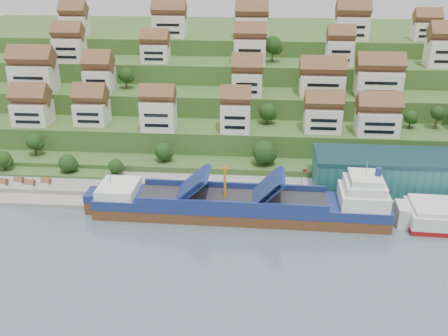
{
  "coord_description": "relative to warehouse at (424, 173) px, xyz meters",
  "views": [
    {
      "loc": [
        6.61,
        -112.08,
        64.77
      ],
      "look_at": [
        -3.28,
        14.0,
        8.0
      ],
      "focal_mm": 40.0,
      "sensor_mm": 36.0,
      "label": 1
    }
  ],
  "objects": [
    {
      "name": "warehouse",
      "position": [
        0.0,
        0.0,
        0.0
      ],
      "size": [
        60.0,
        15.0,
        10.0
      ],
      "primitive_type": "cube",
      "color": "#246464",
      "rests_on": "quay"
    },
    {
      "name": "cargo_ship",
      "position": [
        -48.09,
        -15.57,
        -4.0
      ],
      "size": [
        75.4,
        13.0,
        16.64
      ],
      "rotation": [
        0.0,
        0.0,
        -0.02
      ],
      "color": "#58331B",
      "rests_on": "ground"
    },
    {
      "name": "hillside_trees",
      "position": [
        -55.51,
        26.43,
        8.95
      ],
      "size": [
        136.63,
        62.07,
        31.5
      ],
      "color": "#1F4115",
      "rests_on": "ground"
    },
    {
      "name": "hillside_village",
      "position": [
        -52.47,
        43.41,
        17.18
      ],
      "size": [
        158.98,
        62.18,
        28.8
      ],
      "color": "silver",
      "rests_on": "ground"
    },
    {
      "name": "hillside",
      "position": [
        -52.0,
        86.55,
        3.46
      ],
      "size": [
        260.0,
        128.0,
        31.0
      ],
      "color": "#2D4C1E",
      "rests_on": "ground"
    },
    {
      "name": "quay",
      "position": [
        -32.0,
        -2.0,
        -6.1
      ],
      "size": [
        180.0,
        14.0,
        2.2
      ],
      "primitive_type": "cube",
      "color": "gray",
      "rests_on": "ground"
    },
    {
      "name": "ground",
      "position": [
        -52.0,
        -17.0,
        -7.2
      ],
      "size": [
        300.0,
        300.0,
        0.0
      ],
      "primitive_type": "plane",
      "color": "slate",
      "rests_on": "ground"
    },
    {
      "name": "beach_huts",
      "position": [
        -112.0,
        -6.25,
        -5.1
      ],
      "size": [
        14.4,
        3.7,
        2.2
      ],
      "color": "white",
      "rests_on": "pebble_beach"
    },
    {
      "name": "flagpole",
      "position": [
        -33.89,
        -7.0,
        -0.32
      ],
      "size": [
        1.28,
        0.16,
        8.0
      ],
      "color": "gray",
      "rests_on": "quay"
    },
    {
      "name": "pebble_beach",
      "position": [
        -110.0,
        -5.0,
        -6.7
      ],
      "size": [
        45.0,
        20.0,
        1.0
      ],
      "primitive_type": "cube",
      "color": "gray",
      "rests_on": "ground"
    }
  ]
}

